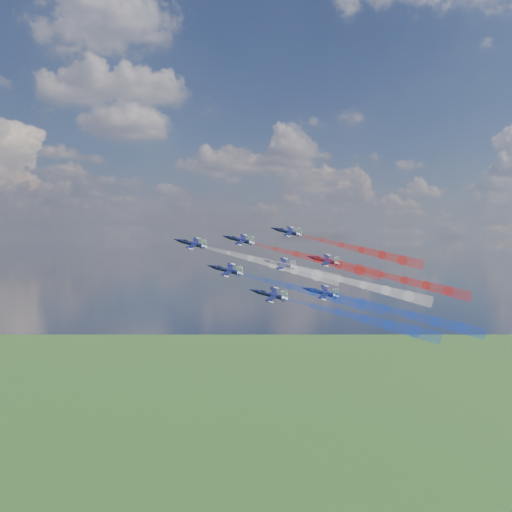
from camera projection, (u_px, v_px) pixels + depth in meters
name	position (u px, v px, depth m)	size (l,w,h in m)	color
jet_lead	(192.00, 244.00, 169.89)	(8.26, 10.33, 2.75)	black
trail_lead	(273.00, 264.00, 167.68)	(3.44, 38.28, 3.44)	white
jet_inner_left	(226.00, 270.00, 159.43)	(8.26, 10.33, 2.75)	black
trail_inner_left	(313.00, 292.00, 157.23)	(3.44, 38.28, 3.44)	#1739C6
jet_inner_right	(240.00, 240.00, 178.41)	(8.26, 10.33, 2.75)	black
trail_inner_right	(317.00, 259.00, 176.20)	(3.44, 38.28, 3.44)	red
jet_outer_left	(270.00, 295.00, 149.99)	(8.26, 10.33, 2.75)	black
trail_outer_left	(363.00, 319.00, 147.78)	(3.44, 38.28, 3.44)	#1739C6
jet_center_third	(280.00, 264.00, 168.41)	(8.26, 10.33, 2.75)	black
trail_center_third	(363.00, 285.00, 166.20)	(3.44, 38.28, 3.44)	white
jet_outer_right	(287.00, 232.00, 187.12)	(8.26, 10.33, 2.75)	black
trail_outer_right	(362.00, 250.00, 184.91)	(3.44, 38.28, 3.44)	red
jet_rear_left	(322.00, 293.00, 157.93)	(8.26, 10.33, 2.75)	black
trail_rear_left	(411.00, 315.00, 155.72)	(3.44, 38.28, 3.44)	#1739C6
jet_rear_right	(324.00, 260.00, 175.78)	(8.26, 10.33, 2.75)	black
trail_rear_right	(404.00, 280.00, 173.58)	(3.44, 38.28, 3.44)	red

